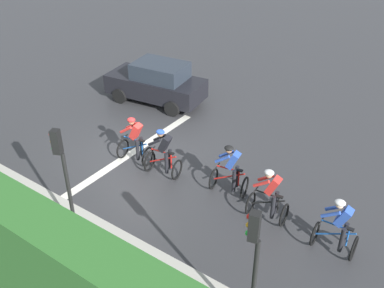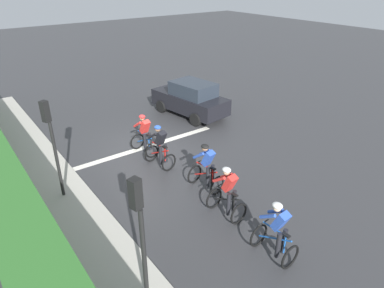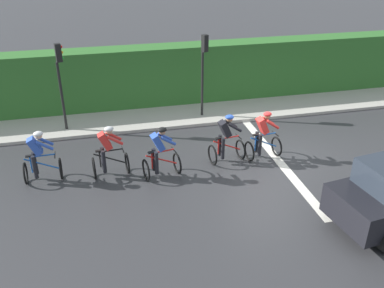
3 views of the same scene
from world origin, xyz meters
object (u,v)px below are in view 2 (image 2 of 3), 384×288
at_px(cyclist_lead, 277,233).
at_px(traffic_light_near_crossing, 51,136).
at_px(cyclist_second, 228,194).
at_px(cyclist_fourth, 160,148).
at_px(cyclist_trailing, 145,136).
at_px(car_black, 191,99).
at_px(traffic_light_far_junction, 140,228).
at_px(cyclist_mid, 207,168).

relative_size(cyclist_lead, traffic_light_near_crossing, 0.50).
relative_size(cyclist_second, traffic_light_near_crossing, 0.50).
relative_size(cyclist_fourth, cyclist_trailing, 1.00).
height_order(cyclist_second, car_black, car_black).
distance_m(cyclist_lead, traffic_light_far_junction, 3.78).
xyz_separation_m(cyclist_lead, traffic_light_far_junction, (3.44, -0.66, 1.43)).
bearing_deg(traffic_light_far_junction, cyclist_trailing, -119.58).
xyz_separation_m(cyclist_second, car_black, (-4.02, -7.35, 0.08)).
bearing_deg(cyclist_trailing, cyclist_fourth, 87.73).
relative_size(cyclist_lead, cyclist_second, 1.00).
distance_m(cyclist_second, cyclist_trailing, 5.01).
xyz_separation_m(cyclist_fourth, traffic_light_far_junction, (3.56, 5.11, 1.43)).
xyz_separation_m(cyclist_second, cyclist_mid, (-0.42, -1.53, 0.00)).
relative_size(cyclist_second, cyclist_trailing, 1.00).
bearing_deg(cyclist_mid, cyclist_second, 74.49).
xyz_separation_m(cyclist_fourth, traffic_light_near_crossing, (3.69, -0.19, 1.43)).
distance_m(cyclist_lead, car_black, 10.24).
bearing_deg(cyclist_mid, cyclist_lead, 80.99).
height_order(car_black, traffic_light_near_crossing, traffic_light_near_crossing).
relative_size(cyclist_trailing, car_black, 0.39).
height_order(cyclist_mid, car_black, car_black).
height_order(cyclist_lead, cyclist_second, same).
xyz_separation_m(cyclist_fourth, car_black, (-4.04, -3.59, 0.08)).
height_order(cyclist_mid, cyclist_trailing, same).
height_order(cyclist_mid, cyclist_fourth, same).
bearing_deg(cyclist_second, cyclist_fourth, -89.79).
xyz_separation_m(cyclist_lead, car_black, (-4.16, -9.36, 0.08)).
distance_m(cyclist_lead, cyclist_fourth, 5.77).
bearing_deg(cyclist_lead, car_black, -113.96).
height_order(cyclist_second, cyclist_trailing, same).
bearing_deg(cyclist_trailing, cyclist_second, 89.59).
relative_size(cyclist_second, cyclist_mid, 1.00).
distance_m(cyclist_mid, traffic_light_far_junction, 5.13).
bearing_deg(traffic_light_near_crossing, cyclist_lead, 120.85).
bearing_deg(cyclist_second, traffic_light_far_junction, 20.75).
distance_m(cyclist_fourth, traffic_light_far_junction, 6.39).
distance_m(cyclist_lead, cyclist_mid, 3.59).
xyz_separation_m(cyclist_lead, cyclist_trailing, (-0.17, -7.02, 0.00)).
bearing_deg(cyclist_mid, cyclist_fourth, -78.87).
bearing_deg(cyclist_second, car_black, -118.71).
bearing_deg(car_black, traffic_light_near_crossing, 23.74).
distance_m(cyclist_lead, traffic_light_near_crossing, 7.09).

